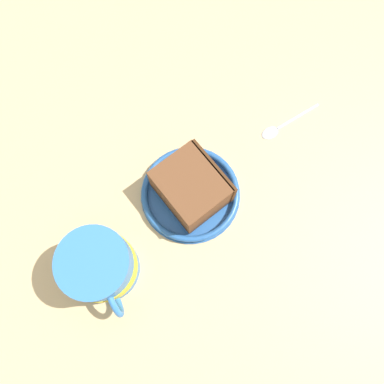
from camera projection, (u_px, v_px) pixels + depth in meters
ground_plane at (175, 193)px, 61.59cm from camera, size 157.47×157.47×2.60cm
small_plate at (190, 195)px, 59.29cm from camera, size 15.38×15.38×1.69cm
cake_slice at (191, 188)px, 56.32cm from camera, size 12.85×12.63×6.43cm
tea_mug at (101, 266)px, 52.22cm from camera, size 10.04×10.57×10.28cm
teaspoon at (279, 127)px, 62.90cm from camera, size 8.49×9.17×0.80cm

